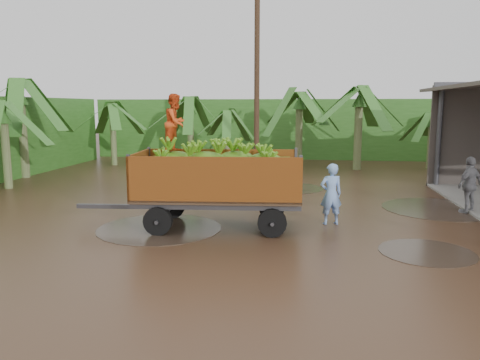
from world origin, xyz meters
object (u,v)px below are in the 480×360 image
man_grey (470,185)px  utility_pole (257,79)px  man_blue (331,194)px  banana_trailer (217,178)px

man_grey → utility_pole: bearing=-80.7°
man_grey → utility_pole: (-7.16, 6.70, 3.52)m
man_blue → utility_pole: 9.84m
utility_pole → banana_trailer: bearing=-90.1°
man_blue → man_grey: bearing=-170.8°
man_grey → man_blue: bearing=-12.3°
man_blue → utility_pole: bearing=-87.2°
man_blue → utility_pole: utility_pole is taller
banana_trailer → man_blue: size_ratio=3.61×
man_blue → utility_pole: (-2.98, 8.68, 3.54)m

